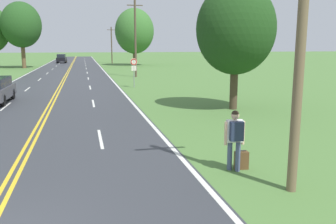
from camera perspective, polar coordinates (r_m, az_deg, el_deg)
name	(u,v)px	position (r m, az deg, el deg)	size (l,w,h in m)	color
hitchhiker_person	(235,134)	(10.45, 10.69, -3.56)	(0.61, 0.46, 1.80)	#475175
suitcase	(241,160)	(10.88, 11.68, -7.60)	(0.42, 0.24, 0.58)	brown
traffic_sign	(134,66)	(31.39, -5.50, 7.42)	(0.60, 0.10, 2.54)	gray
utility_pole_foreground	(302,26)	(9.07, 20.69, 12.73)	(1.80, 0.24, 7.83)	brown
utility_pole_midground	(135,38)	(42.24, -5.26, 11.78)	(1.80, 0.24, 8.77)	brown
utility_pole_far	(112,44)	(76.27, -9.03, 10.65)	(1.80, 0.24, 7.47)	brown
tree_left_verge	(134,31)	(67.55, -5.41, 12.79)	(7.18, 7.18, 10.42)	brown
tree_behind_sign	(21,25)	(63.38, -22.48, 12.78)	(6.31, 6.31, 10.57)	brown
tree_far_back	(236,29)	(20.70, 10.81, 12.93)	(4.43, 4.43, 7.10)	#473828
car_black_suv_mid_near	(62,58)	(79.92, -16.70, 8.25)	(2.07, 4.29, 1.88)	black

